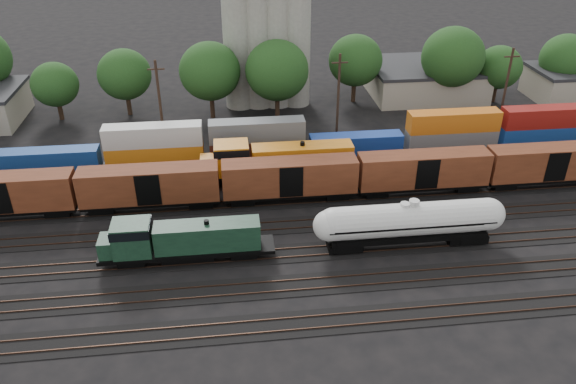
{
  "coord_description": "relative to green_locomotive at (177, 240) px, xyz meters",
  "views": [
    {
      "loc": [
        -3.42,
        -49.74,
        32.78
      ],
      "look_at": [
        2.71,
        2.0,
        3.0
      ],
      "focal_mm": 35.0,
      "sensor_mm": 36.0,
      "label": 1
    }
  ],
  "objects": [
    {
      "name": "orange_locomotive",
      "position": [
        10.69,
        15.0,
        0.32
      ],
      "size": [
        20.05,
        3.34,
        5.01
      ],
      "color": "black",
      "rests_on": "ground"
    },
    {
      "name": "utility_poles",
      "position": [
        8.72,
        27.0,
        3.7
      ],
      "size": [
        122.2,
        0.36,
        12.0
      ],
      "color": "black",
      "rests_on": "ground"
    },
    {
      "name": "ground",
      "position": [
        8.72,
        5.0,
        -2.51
      ],
      "size": [
        600.0,
        600.0,
        0.0
      ],
      "primitive_type": "plane",
      "color": "black"
    },
    {
      "name": "container_wall",
      "position": [
        1.8,
        20.0,
        0.19
      ],
      "size": [
        162.48,
        2.6,
        5.8
      ],
      "color": "black",
      "rests_on": "ground"
    },
    {
      "name": "green_locomotive",
      "position": [
        0.0,
        0.0,
        0.0
      ],
      "size": [
        16.6,
        2.93,
        4.4
      ],
      "color": "black",
      "rests_on": "ground"
    },
    {
      "name": "tank_car_a",
      "position": [
        22.01,
        -0.0,
        0.28
      ],
      "size": [
        17.97,
        3.22,
        4.71
      ],
      "color": "silver",
      "rests_on": "ground"
    },
    {
      "name": "tank_car_b",
      "position": [
        22.89,
        0.0,
        0.41
      ],
      "size": [
        18.92,
        3.39,
        4.96
      ],
      "color": "silver",
      "rests_on": "ground"
    },
    {
      "name": "boxcar_string",
      "position": [
        35.08,
        10.0,
        0.61
      ],
      "size": [
        184.4,
        2.9,
        4.2
      ],
      "color": "black",
      "rests_on": "ground"
    },
    {
      "name": "tree_band",
      "position": [
        9.9,
        40.31,
        4.6
      ],
      "size": [
        161.99,
        21.71,
        12.94
      ],
      "color": "black",
      "rests_on": "ground"
    },
    {
      "name": "tracks",
      "position": [
        8.72,
        5.0,
        -2.47
      ],
      "size": [
        180.0,
        33.2,
        0.2
      ],
      "color": "black",
      "rests_on": "ground"
    },
    {
      "name": "industrial_sheds",
      "position": [
        15.35,
        40.25,
        0.05
      ],
      "size": [
        119.38,
        17.26,
        5.1
      ],
      "color": "#9E937F",
      "rests_on": "ground"
    },
    {
      "name": "grain_silo",
      "position": [
        12.01,
        41.0,
        8.74
      ],
      "size": [
        13.4,
        5.0,
        29.0
      ],
      "color": "gray",
      "rests_on": "ground"
    }
  ]
}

